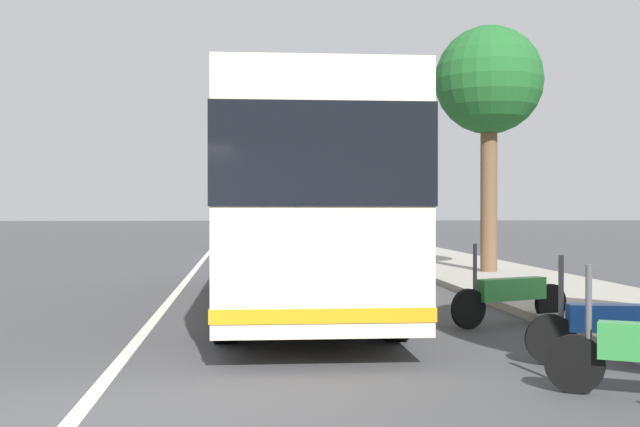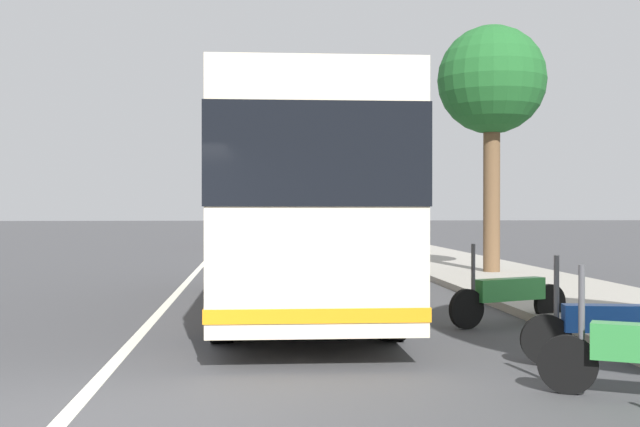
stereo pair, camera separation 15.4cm
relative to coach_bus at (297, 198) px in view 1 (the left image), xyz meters
The scene contains 9 objects.
ground_plane 7.90m from the coach_bus, 162.22° to the left, with size 220.00×220.00×0.00m, color #424244.
sidewalk_curb 6.25m from the coach_bus, 62.95° to the right, with size 110.00×3.60×0.14m, color #9E998E.
lane_divider_line 4.07m from the coach_bus, 40.79° to the left, with size 110.00×0.16×0.01m, color silver.
coach_bus is the anchor object (origin of this frame).
motorcycle_by_tree 6.53m from the coach_bus, 149.33° to the right, with size 0.43×2.05×1.24m.
motorcycle_far_end 4.13m from the coach_bus, 126.92° to the right, with size 0.92×2.06×1.24m.
car_side_street 36.55m from the coach_bus, ahead, with size 3.98×2.02×1.37m.
car_ahead_same_lane 23.68m from the coach_bus, ahead, with size 4.54×2.04×1.44m.
roadside_tree_mid_block 8.60m from the coach_bus, 41.62° to the right, with size 2.78×2.78×6.46m.
Camera 1 is at (-6.72, -1.43, 1.76)m, focal length 44.82 mm.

